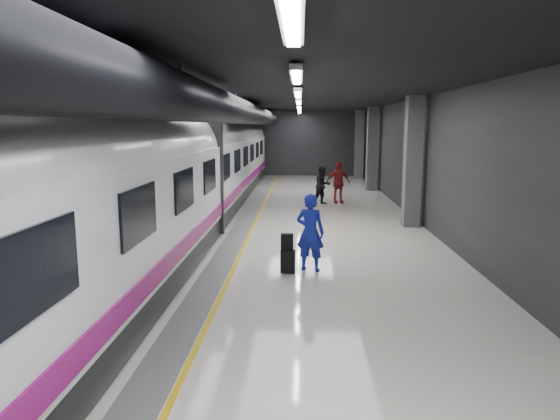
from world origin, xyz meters
TOP-DOWN VIEW (x-y plane):
  - ground at (0.00, 0.00)m, footprint 40.00×40.00m
  - platform_hall at (-0.29, 0.96)m, footprint 10.02×40.02m
  - train at (-3.25, -0.00)m, footprint 3.05×38.00m
  - traveler_main at (0.93, -3.62)m, footprint 0.79×0.63m
  - suitcase_main at (0.40, -3.84)m, footprint 0.36×0.24m
  - shoulder_bag at (0.37, -3.80)m, footprint 0.30×0.17m
  - traveler_far_a at (1.68, 6.81)m, footprint 1.05×1.00m
  - traveler_far_b at (2.39, 7.24)m, footprint 1.19×0.70m
  - suitcase_far at (2.86, 12.44)m, footprint 0.39×0.30m

SIDE VIEW (x-z plane):
  - ground at x=0.00m, z-range 0.00..0.00m
  - suitcase_far at x=2.86m, z-range 0.00..0.52m
  - suitcase_main at x=0.40m, z-range 0.00..0.55m
  - shoulder_bag at x=0.37m, z-range 0.55..0.95m
  - traveler_far_a at x=1.68m, z-range 0.00..1.71m
  - traveler_main at x=0.93m, z-range 0.00..1.90m
  - traveler_far_b at x=2.39m, z-range 0.00..1.91m
  - train at x=-3.25m, z-range 0.04..4.09m
  - platform_hall at x=-0.29m, z-range 1.28..5.79m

